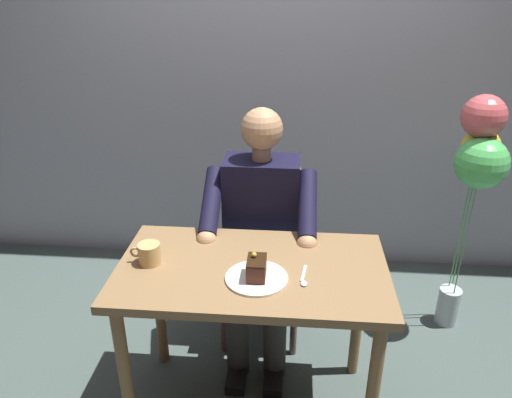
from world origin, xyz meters
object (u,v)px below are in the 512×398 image
Objects in this scene: coffee_cup at (149,253)px; dessert_spoon at (304,279)px; seated_person at (260,235)px; balloon_display at (479,163)px; chair at (262,246)px; cake_slice at (257,268)px; dining_table at (252,288)px.

dessert_spoon is at bearing 173.84° from coffee_cup.
seated_person is 1.13m from balloon_display.
balloon_display reaches higher than dessert_spoon.
chair is at bearing -90.00° from seated_person.
dessert_spoon is at bearing 41.52° from balloon_display.
dining_table is at bearing -73.46° from cake_slice.
seated_person is at bearing -87.20° from cake_slice.
dining_table is 0.85× the size of seated_person.
seated_person reaches higher than dining_table.
dining_table is 7.51× the size of dessert_spoon.
coffee_cup is (0.41, 0.43, 0.14)m from seated_person.
coffee_cup is at bearing -10.08° from cake_slice.
chair is 0.71× the size of seated_person.
chair is at bearing 4.33° from balloon_display.
dining_table is 0.18m from cake_slice.
chair is at bearing -73.08° from dessert_spoon.
chair is 0.23m from seated_person.
seated_person reaches higher than coffee_cup.
balloon_display reaches higher than dining_table.
dessert_spoon is at bearing -176.46° from cake_slice.
coffee_cup is 0.10× the size of balloon_display.
balloon_display is at bearing -154.94° from coffee_cup.
cake_slice is at bearing 92.80° from seated_person.
dining_table is 0.83× the size of balloon_display.
coffee_cup is (0.41, 0.60, 0.30)m from chair.
chair reaches higher than cake_slice.
dining_table is 1.29m from balloon_display.
dessert_spoon is (-0.18, -0.01, -0.05)m from cake_slice.
seated_person is 0.53m from cake_slice.
chair is (0.00, -0.60, -0.15)m from dining_table.
chair is 7.18× the size of coffee_cup.
chair is 0.79m from coffee_cup.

